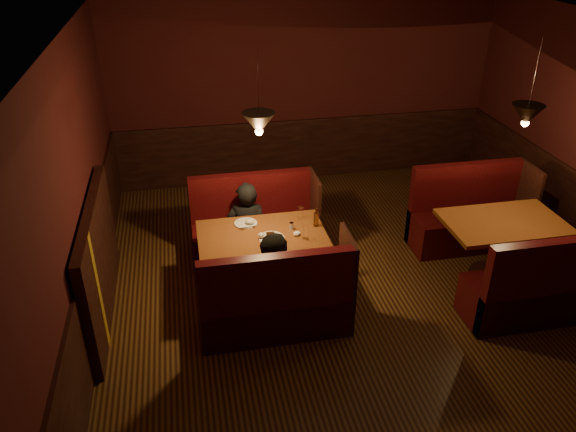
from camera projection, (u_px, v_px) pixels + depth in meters
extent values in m
cube|color=#34190A|center=(370.00, 302.00, 6.42)|extent=(6.00, 7.00, 0.01)
cube|color=black|center=(392.00, 41.00, 5.02)|extent=(6.00, 7.00, 0.01)
cube|color=#421613|center=(305.00, 91.00, 8.74)|extent=(6.00, 0.01, 2.90)
cube|color=#421613|center=(72.00, 214.00, 5.21)|extent=(0.01, 7.00, 2.90)
cube|color=black|center=(304.00, 149.00, 9.17)|extent=(6.00, 0.04, 1.00)
cube|color=black|center=(92.00, 297.00, 5.67)|extent=(0.04, 7.00, 1.00)
cube|color=black|center=(99.00, 262.00, 5.96)|extent=(0.10, 2.20, 1.30)
cube|color=gold|center=(99.00, 292.00, 5.49)|extent=(0.01, 0.12, 1.30)
cylinder|color=#333333|center=(258.00, 84.00, 5.46)|extent=(0.01, 0.01, 0.80)
cone|color=black|center=(259.00, 123.00, 5.65)|extent=(0.34, 0.34, 0.22)
sphere|color=#FFBF72|center=(259.00, 132.00, 5.69)|extent=(0.08, 0.08, 0.08)
cylinder|color=#333333|center=(535.00, 77.00, 5.68)|extent=(0.01, 0.01, 0.80)
cone|color=black|center=(527.00, 115.00, 5.87)|extent=(0.34, 0.34, 0.22)
sphere|color=#FFBF72|center=(525.00, 123.00, 5.92)|extent=(0.08, 0.08, 0.08)
cube|color=#602C0F|center=(262.00, 235.00, 6.28)|extent=(1.43, 0.87, 0.05)
cylinder|color=black|center=(262.00, 264.00, 6.46)|extent=(0.14, 0.14, 0.71)
cylinder|color=black|center=(263.00, 287.00, 6.62)|extent=(0.57, 0.57, 0.04)
cylinder|color=silver|center=(272.00, 239.00, 6.14)|extent=(0.29, 0.29, 0.02)
cube|color=black|center=(270.00, 235.00, 6.16)|extent=(0.09, 0.08, 0.04)
ellipsoid|color=silver|center=(261.00, 235.00, 6.13)|extent=(0.07, 0.07, 0.06)
cube|color=tan|center=(279.00, 238.00, 6.10)|extent=(0.08, 0.06, 0.03)
cylinder|color=silver|center=(271.00, 238.00, 6.13)|extent=(0.07, 0.12, 0.01)
cylinder|color=silver|center=(246.00, 223.00, 6.45)|extent=(0.26, 0.26, 0.02)
ellipsoid|color=beige|center=(250.00, 221.00, 6.42)|extent=(0.10, 0.10, 0.05)
cube|color=silver|center=(248.00, 228.00, 6.34)|extent=(0.20, 0.05, 0.00)
cylinder|color=white|center=(292.00, 226.00, 6.32)|extent=(0.05, 0.05, 0.09)
cylinder|color=white|center=(300.00, 213.00, 6.52)|extent=(0.08, 0.08, 0.15)
cylinder|color=white|center=(306.00, 233.00, 6.12)|extent=(0.08, 0.08, 0.15)
cylinder|color=#47230F|center=(316.00, 220.00, 6.37)|extent=(0.06, 0.06, 0.16)
cylinder|color=#47230F|center=(316.00, 211.00, 6.31)|extent=(0.03, 0.03, 0.07)
ellipsoid|color=white|center=(297.00, 234.00, 6.21)|extent=(0.12, 0.11, 0.04)
cube|color=#320408|center=(254.00, 240.00, 7.16)|extent=(1.53, 0.56, 0.46)
cube|color=#320408|center=(251.00, 211.00, 7.20)|extent=(1.53, 0.12, 1.07)
cube|color=black|center=(314.00, 214.00, 7.14)|extent=(0.04, 0.56, 1.07)
cube|color=#320408|center=(274.00, 312.00, 5.89)|extent=(1.53, 0.56, 0.46)
cube|color=#320408|center=(277.00, 301.00, 5.55)|extent=(1.53, 0.12, 1.07)
cube|color=black|center=(347.00, 280.00, 5.87)|extent=(0.04, 0.56, 1.07)
cube|color=#602C0F|center=(504.00, 223.00, 6.50)|extent=(1.38, 0.88, 0.05)
cylinder|color=black|center=(498.00, 251.00, 6.69)|extent=(0.15, 0.15, 0.73)
cylinder|color=black|center=(493.00, 275.00, 6.85)|extent=(0.58, 0.58, 0.04)
cube|color=#320408|center=(467.00, 230.00, 7.39)|extent=(1.48, 0.57, 0.47)
cube|color=#320408|center=(463.00, 201.00, 7.44)|extent=(1.48, 0.12, 1.09)
cube|color=black|center=(524.00, 203.00, 7.37)|extent=(0.04, 0.57, 1.09)
cube|color=#320408|center=(531.00, 297.00, 6.10)|extent=(1.48, 0.57, 0.47)
cube|color=#320408|center=(550.00, 286.00, 5.76)|extent=(1.48, 0.12, 1.09)
imported|color=black|center=(246.00, 210.00, 6.84)|extent=(0.56, 0.41, 1.43)
imported|color=black|center=(278.00, 269.00, 5.71)|extent=(0.78, 0.66, 1.45)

